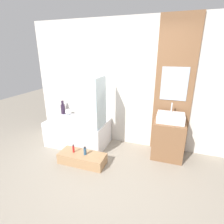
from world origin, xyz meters
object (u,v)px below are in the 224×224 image
object	(u,v)px
bathtub	(78,132)
bottle_soap_secondary	(85,151)
wooden_step_bench	(82,158)
vase_tall_dark	(63,108)
sink	(171,118)
bottle_soap_primary	(73,149)
vase_round_light	(68,112)

from	to	relation	value
bathtub	bottle_soap_secondary	distance (m)	0.81
wooden_step_bench	vase_tall_dark	distance (m)	1.47
sink	bottle_soap_primary	distance (m)	1.89
bathtub	sink	size ratio (longest dim) A/B	2.64
bathtub	bottle_soap_secondary	xyz separation A→B (m)	(0.49, -0.64, -0.02)
bathtub	bottle_soap_primary	size ratio (longest dim) A/B	8.31
bathtub	vase_round_light	bearing A→B (deg)	146.13
bathtub	wooden_step_bench	distance (m)	0.79
bottle_soap_primary	bottle_soap_secondary	size ratio (longest dim) A/B	1.00
bathtub	sink	distance (m)	1.97
sink	vase_round_light	bearing A→B (deg)	176.17
bathtub	bottle_soap_secondary	world-z (taller)	bathtub
vase_tall_dark	bottle_soap_secondary	world-z (taller)	vase_tall_dark
bottle_soap_secondary	bottle_soap_primary	bearing A→B (deg)	180.00
vase_tall_dark	vase_round_light	size ratio (longest dim) A/B	2.29
wooden_step_bench	vase_round_light	distance (m)	1.33
bathtub	sink	bearing A→B (deg)	3.36
sink	vase_round_light	xyz separation A→B (m)	(-2.29, 0.15, -0.19)
vase_round_light	bottle_soap_secondary	size ratio (longest dim) A/B	0.90
vase_round_light	bottle_soap_primary	distance (m)	1.17
bathtub	vase_round_light	size ratio (longest dim) A/B	9.23
wooden_step_bench	vase_tall_dark	size ratio (longest dim) A/B	2.71
sink	vase_round_light	world-z (taller)	sink
bathtub	wooden_step_bench	xyz separation A→B (m)	(0.43, -0.64, -0.18)
wooden_step_bench	bottle_soap_secondary	size ratio (longest dim) A/B	5.60
bathtub	bottle_soap_primary	xyz separation A→B (m)	(0.26, -0.64, -0.02)
bottle_soap_primary	bottle_soap_secondary	bearing A→B (deg)	0.00
vase_round_light	bottle_soap_secondary	world-z (taller)	vase_round_light
bottle_soap_primary	wooden_step_bench	bearing A→B (deg)	0.00
sink	bottle_soap_secondary	bearing A→B (deg)	-151.77
bathtub	bottle_soap_primary	world-z (taller)	bathtub
bottle_soap_primary	bottle_soap_secondary	world-z (taller)	same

